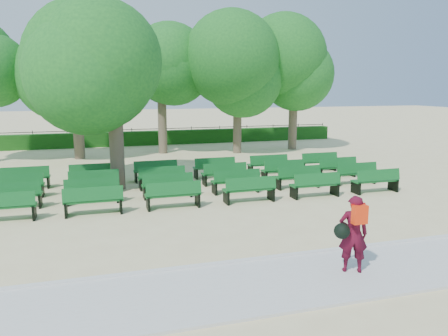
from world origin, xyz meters
name	(u,v)px	position (x,y,z in m)	size (l,w,h in m)	color
ground	(198,195)	(0.00, 0.00, 0.00)	(120.00, 120.00, 0.00)	beige
paving	(286,282)	(0.00, -7.40, 0.03)	(30.00, 2.20, 0.06)	silver
curb	(264,259)	(0.00, -6.25, 0.05)	(30.00, 0.12, 0.10)	silver
hedge	(148,138)	(0.00, 14.00, 0.45)	(26.00, 0.70, 0.90)	#174E14
fence	(148,144)	(0.00, 14.40, 0.00)	(26.00, 0.10, 1.02)	black
tree_line	(157,154)	(0.00, 10.00, 0.00)	(21.80, 6.80, 7.04)	#1D6C21
bench_array	(164,190)	(-1.09, 0.62, 0.09)	(1.75, 0.62, 1.09)	#0F5A20
tree_among	(113,60)	(-2.62, 1.75, 4.68)	(4.73, 4.73, 6.84)	brown
person	(353,233)	(1.44, -7.38, 0.88)	(0.79, 0.57, 1.58)	#490A1C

